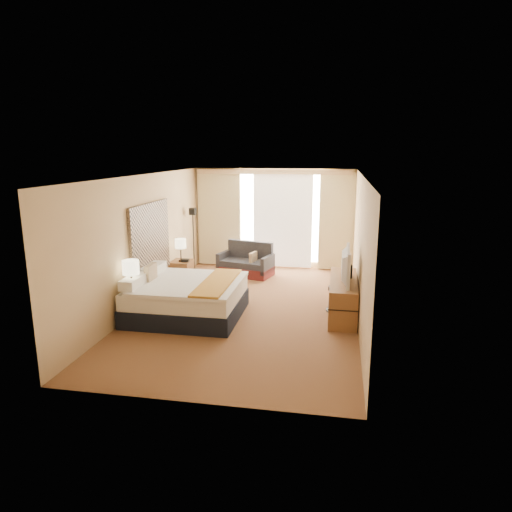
% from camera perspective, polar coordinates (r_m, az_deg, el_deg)
% --- Properties ---
extents(floor, '(4.20, 7.00, 0.02)m').
position_cam_1_polar(floor, '(9.07, -0.99, -6.61)').
color(floor, '#552318').
rests_on(floor, ground).
extents(ceiling, '(4.20, 7.00, 0.02)m').
position_cam_1_polar(ceiling, '(8.56, -1.06, 10.01)').
color(ceiling, silver).
rests_on(ceiling, wall_back).
extents(wall_back, '(4.20, 0.02, 2.60)m').
position_cam_1_polar(wall_back, '(12.12, 2.22, 4.72)').
color(wall_back, '#D6B782').
rests_on(wall_back, ground).
extents(wall_front, '(4.20, 0.02, 2.60)m').
position_cam_1_polar(wall_front, '(5.45, -8.27, -5.85)').
color(wall_front, '#D6B782').
rests_on(wall_front, ground).
extents(wall_left, '(0.02, 7.00, 2.60)m').
position_cam_1_polar(wall_left, '(9.36, -13.75, 1.87)').
color(wall_left, '#D6B782').
rests_on(wall_left, ground).
extents(wall_right, '(0.02, 7.00, 2.60)m').
position_cam_1_polar(wall_right, '(8.57, 12.88, 0.92)').
color(wall_right, '#D6B782').
rests_on(wall_right, ground).
extents(headboard, '(0.06, 1.85, 1.50)m').
position_cam_1_polar(headboard, '(9.52, -13.04, 1.98)').
color(headboard, black).
rests_on(headboard, wall_left).
extents(nightstand_left, '(0.45, 0.52, 0.55)m').
position_cam_1_polar(nightstand_left, '(8.60, -14.79, -6.24)').
color(nightstand_left, brown).
rests_on(nightstand_left, floor).
extents(nightstand_right, '(0.45, 0.52, 0.55)m').
position_cam_1_polar(nightstand_right, '(10.81, -9.26, -2.01)').
color(nightstand_right, brown).
rests_on(nightstand_right, floor).
extents(media_dresser, '(0.50, 1.80, 0.70)m').
position_cam_1_polar(media_dresser, '(8.81, 10.80, -5.06)').
color(media_dresser, brown).
rests_on(media_dresser, floor).
extents(window, '(2.30, 0.02, 2.30)m').
position_cam_1_polar(window, '(12.06, 3.38, 4.76)').
color(window, white).
rests_on(window, wall_back).
extents(curtains, '(4.12, 0.19, 2.56)m').
position_cam_1_polar(curtains, '(12.00, 2.13, 5.16)').
color(curtains, beige).
rests_on(curtains, floor).
extents(bed, '(2.01, 1.83, 0.97)m').
position_cam_1_polar(bed, '(8.69, -8.68, -5.19)').
color(bed, black).
rests_on(bed, floor).
extents(loveseat, '(1.45, 1.01, 0.82)m').
position_cam_1_polar(loveseat, '(11.43, -1.21, -1.04)').
color(loveseat, '#521817').
rests_on(loveseat, floor).
extents(floor_lamp, '(0.21, 0.21, 1.66)m').
position_cam_1_polar(floor_lamp, '(11.59, -7.86, 3.59)').
color(floor_lamp, black).
rests_on(floor_lamp, floor).
extents(desk_chair, '(0.47, 0.47, 0.96)m').
position_cam_1_polar(desk_chair, '(8.98, 10.62, -4.18)').
color(desk_chair, black).
rests_on(desk_chair, floor).
extents(lamp_left, '(0.29, 0.29, 0.62)m').
position_cam_1_polar(lamp_left, '(8.34, -15.39, -1.47)').
color(lamp_left, black).
rests_on(lamp_left, nightstand_left).
extents(lamp_right, '(0.25, 0.25, 0.53)m').
position_cam_1_polar(lamp_right, '(10.60, -9.42, 1.50)').
color(lamp_right, black).
rests_on(lamp_right, nightstand_right).
extents(tissue_box, '(0.13, 0.13, 0.12)m').
position_cam_1_polar(tissue_box, '(8.47, -14.14, -4.13)').
color(tissue_box, '#8DB8DA').
rests_on(tissue_box, nightstand_left).
extents(telephone, '(0.17, 0.14, 0.06)m').
position_cam_1_polar(telephone, '(10.63, -8.82, -0.55)').
color(telephone, black).
rests_on(telephone, nightstand_right).
extents(television, '(0.15, 1.11, 0.64)m').
position_cam_1_polar(television, '(8.43, 10.66, -1.14)').
color(television, black).
rests_on(television, media_dresser).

